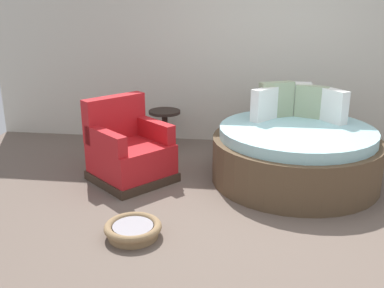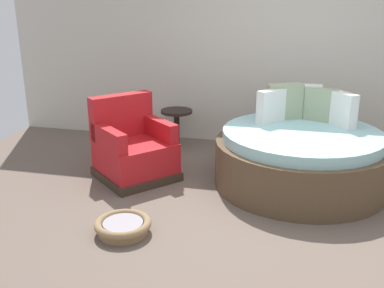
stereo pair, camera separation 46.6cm
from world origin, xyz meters
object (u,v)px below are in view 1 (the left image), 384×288
object	(u,v)px
red_armchair	(129,152)
side_table	(165,117)
round_daybed	(295,153)
pet_basket	(133,229)

from	to	relation	value
red_armchair	side_table	distance (m)	1.25
red_armchair	side_table	world-z (taller)	red_armchair
round_daybed	side_table	bearing A→B (deg)	149.49
pet_basket	side_table	xyz separation A→B (m)	(-0.19, 2.51, 0.35)
red_armchair	pet_basket	xyz separation A→B (m)	(0.38, -1.28, -0.26)
round_daybed	red_armchair	size ratio (longest dim) A/B	1.67
red_armchair	side_table	bearing A→B (deg)	81.29
round_daybed	side_table	world-z (taller)	round_daybed
side_table	pet_basket	bearing A→B (deg)	-85.70
red_armchair	pet_basket	distance (m)	1.36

